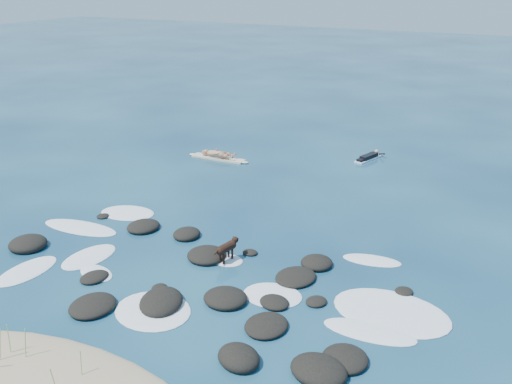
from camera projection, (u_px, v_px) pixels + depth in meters
The scene contains 7 objects.
ground at pixel (217, 255), 20.08m from camera, with size 160.00×160.00×0.00m, color #0A2642.
dune_grass at pixel (28, 375), 13.28m from camera, with size 4.35×1.93×1.10m.
reef_rocks at pixel (200, 288), 17.80m from camera, with size 14.10×7.12×0.53m.
breaking_foam at pixel (209, 276), 18.71m from camera, with size 15.80×7.71×0.12m.
standing_surfer_rig at pixel (218, 145), 29.85m from camera, with size 3.53×0.70×2.01m.
paddling_surfer_rig at pixel (369, 157), 30.08m from camera, with size 1.23×2.20×0.38m.
dog at pixel (227, 247), 19.45m from camera, with size 0.49×1.27×0.81m.
Camera 1 is at (9.23, -15.36, 9.42)m, focal length 40.00 mm.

